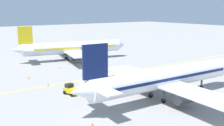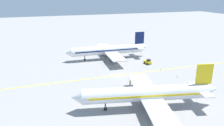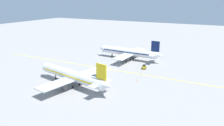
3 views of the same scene
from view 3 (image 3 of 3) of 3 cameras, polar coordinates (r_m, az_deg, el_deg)
ground_plane at (r=96.03m, az=-1.50°, el=-1.52°), size 400.00×400.00×0.00m
apron_yellow_centreline at (r=96.03m, az=-1.50°, el=-1.52°), size 0.99×120.00×0.01m
airplane_at_gate at (r=77.69m, az=-10.23°, el=-3.30°), size 28.47×35.31×10.60m
airplane_adjacent_stand at (r=110.65m, az=4.50°, el=2.85°), size 28.21×35.51×10.60m
baggage_tug_white at (r=96.82m, az=8.38°, el=-0.98°), size 3.27×2.32×2.11m
ground_crew_worker at (r=88.41m, az=-4.06°, el=-2.54°), size 0.33×0.55×1.68m
traffic_cone_near_nose at (r=89.70m, az=7.51°, el=-2.79°), size 0.32×0.32×0.55m
traffic_cone_mid_apron at (r=81.84m, az=-1.23°, el=-4.56°), size 0.32×0.32×0.55m
traffic_cone_by_wingtip at (r=82.39m, az=6.60°, el=-4.52°), size 0.32×0.32×0.55m
traffic_cone_far_edge at (r=108.67m, az=12.68°, el=0.37°), size 0.32×0.32×0.55m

